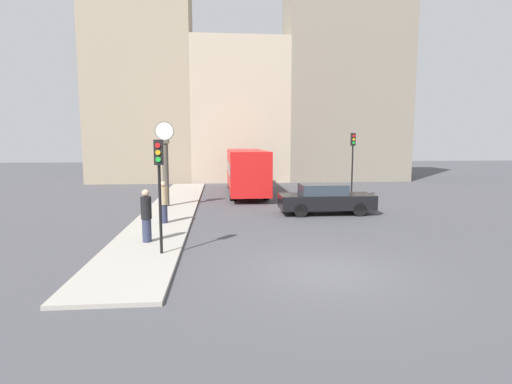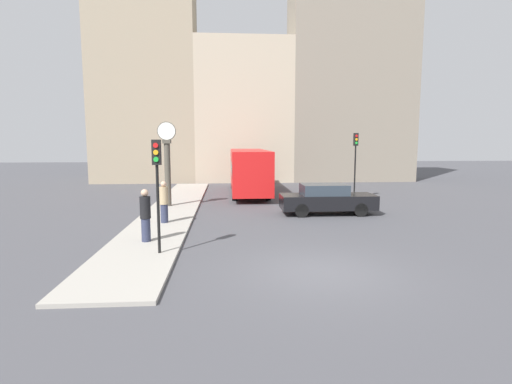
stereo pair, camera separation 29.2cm
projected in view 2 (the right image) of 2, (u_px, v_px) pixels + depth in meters
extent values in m
plane|color=#47474C|center=(321.00, 272.00, 10.94)|extent=(120.00, 120.00, 0.00)
cube|color=#A39E93|center=(173.00, 209.00, 20.66)|extent=(2.52, 24.43, 0.11)
cube|color=gray|center=(145.00, 71.00, 34.79)|extent=(8.84, 5.00, 19.25)
cube|color=#B7A88E|center=(244.00, 112.00, 35.85)|extent=(8.45, 5.00, 12.32)
cube|color=gray|center=(350.00, 74.00, 36.10)|extent=(10.90, 5.00, 19.28)
cube|color=black|center=(328.00, 202.00, 19.55)|extent=(4.58, 1.72, 0.69)
cube|color=#2D3842|center=(324.00, 189.00, 19.46)|extent=(2.20, 1.55, 0.51)
cylinder|color=black|center=(351.00, 205.00, 20.43)|extent=(0.65, 0.22, 0.65)
cylinder|color=black|center=(361.00, 210.00, 18.95)|extent=(0.65, 0.22, 0.65)
cylinder|color=black|center=(296.00, 205.00, 20.23)|extent=(0.65, 0.22, 0.65)
cylinder|color=black|center=(302.00, 210.00, 18.74)|extent=(0.65, 0.22, 0.65)
cube|color=red|center=(249.00, 169.00, 27.06)|extent=(2.36, 9.85, 2.61)
cube|color=#1E232D|center=(249.00, 167.00, 27.03)|extent=(2.39, 9.65, 0.77)
cylinder|color=black|center=(260.00, 182.00, 30.30)|extent=(0.28, 0.90, 0.90)
cylinder|color=black|center=(233.00, 183.00, 30.15)|extent=(0.28, 0.90, 0.90)
cylinder|color=black|center=(269.00, 193.00, 24.26)|extent=(0.28, 0.90, 0.90)
cylinder|color=black|center=(234.00, 193.00, 24.11)|extent=(0.28, 0.90, 0.90)
cylinder|color=black|center=(158.00, 209.00, 12.26)|extent=(0.09, 0.09, 2.74)
cube|color=black|center=(156.00, 152.00, 12.04)|extent=(0.26, 0.20, 0.76)
cylinder|color=red|center=(156.00, 145.00, 11.89)|extent=(0.15, 0.04, 0.15)
cylinder|color=orange|center=(156.00, 152.00, 11.92)|extent=(0.15, 0.04, 0.15)
cylinder|color=green|center=(156.00, 159.00, 11.94)|extent=(0.15, 0.04, 0.15)
cylinder|color=black|center=(355.00, 173.00, 24.27)|extent=(0.09, 0.09, 3.29)
cube|color=black|center=(356.00, 139.00, 24.01)|extent=(0.26, 0.20, 0.76)
cylinder|color=red|center=(357.00, 136.00, 23.87)|extent=(0.15, 0.04, 0.15)
cylinder|color=orange|center=(357.00, 139.00, 23.89)|extent=(0.15, 0.04, 0.15)
cylinder|color=green|center=(356.00, 143.00, 23.92)|extent=(0.15, 0.04, 0.15)
cylinder|color=#4C473D|center=(168.00, 175.00, 21.30)|extent=(0.32, 0.32, 3.34)
cube|color=#4C473D|center=(167.00, 142.00, 21.08)|extent=(0.41, 0.41, 0.19)
cylinder|color=#4C473D|center=(166.00, 131.00, 21.01)|extent=(0.98, 0.04, 0.98)
cylinder|color=white|center=(166.00, 131.00, 21.01)|extent=(0.91, 0.06, 0.91)
cylinder|color=#2D334C|center=(164.00, 213.00, 17.01)|extent=(0.31, 0.31, 0.79)
cylinder|color=tan|center=(164.00, 196.00, 16.91)|extent=(0.37, 0.37, 0.74)
sphere|color=tan|center=(164.00, 184.00, 16.85)|extent=(0.24, 0.24, 0.24)
cylinder|color=#2D334C|center=(146.00, 230.00, 13.80)|extent=(0.31, 0.31, 0.81)
cylinder|color=black|center=(145.00, 207.00, 13.70)|extent=(0.36, 0.36, 0.76)
sphere|color=tan|center=(145.00, 193.00, 13.64)|extent=(0.25, 0.25, 0.25)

